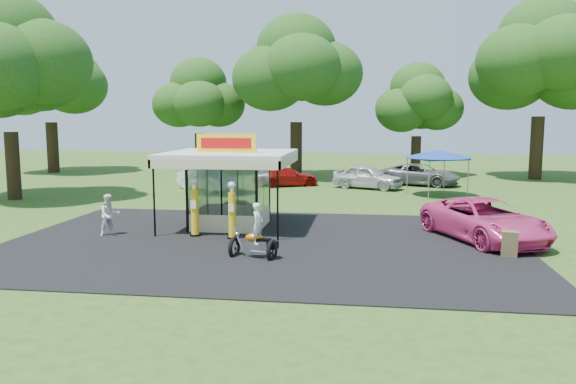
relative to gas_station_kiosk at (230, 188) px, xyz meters
name	(u,v)px	position (x,y,z in m)	size (l,w,h in m)	color
ground	(252,255)	(2.00, -4.99, -1.78)	(120.00, 120.00, 0.00)	#2C4816
asphalt_apron	(262,242)	(2.00, -2.99, -1.76)	(20.00, 14.00, 0.04)	black
gas_station_kiosk	(230,188)	(0.00, 0.00, 0.00)	(5.40, 5.40, 4.18)	white
gas_pump_left	(195,208)	(-0.95, -2.21, -0.60)	(0.46, 0.46, 2.47)	black
gas_pump_right	(232,212)	(0.69, -2.49, -0.65)	(0.44, 0.44, 2.36)	black
motorcycle	(256,236)	(2.25, -5.42, -0.99)	(1.79, 1.12, 2.04)	black
spare_tires	(196,222)	(-1.38, -0.77, -1.46)	(0.82, 0.71, 0.66)	black
a_frame_sign	(509,244)	(10.98, -4.18, -1.29)	(0.58, 0.59, 0.98)	#593819
kiosk_car	(241,209)	(0.00, 2.21, -1.30)	(1.13, 2.82, 0.96)	yellow
pink_sedan	(485,220)	(10.69, -1.34, -0.95)	(2.78, 6.02, 1.67)	#E53E88
spectator_west	(109,215)	(-4.49, -2.56, -0.91)	(0.85, 0.66, 1.75)	white
bg_car_a	(207,179)	(-4.68, 12.41, -1.01)	(1.64, 4.69, 1.55)	white
bg_car_b	(286,177)	(0.27, 15.51, -1.10)	(1.90, 4.68, 1.36)	#9D100C
bg_car_c	(368,177)	(6.08, 14.83, -0.96)	(1.94, 4.82, 1.64)	#BCBBC0
bg_car_d	(420,174)	(9.84, 17.41, -1.00)	(2.61, 5.66, 1.57)	#5E5F61
tent_west	(214,153)	(-3.72, 10.81, 0.82)	(4.12, 4.12, 2.88)	gray
tent_east	(438,154)	(10.36, 11.75, 0.84)	(4.15, 4.15, 2.90)	gray
oak_far_a	(49,82)	(-21.97, 22.79, 6.23)	(10.62, 10.62, 12.59)	black
oak_far_b	(199,102)	(-8.48, 23.31, 4.47)	(8.22, 8.22, 9.80)	black
oak_far_c	(296,77)	(0.24, 21.46, 6.37)	(10.90, 10.90, 12.84)	black
oak_far_d	(417,106)	(10.11, 24.57, 4.12)	(7.78, 7.78, 9.27)	black
oak_far_e	(541,66)	(19.36, 22.91, 7.08)	(11.66, 11.66, 13.88)	black
oak_near	(7,73)	(-14.98, 6.68, 5.70)	(10.37, 10.37, 11.94)	black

